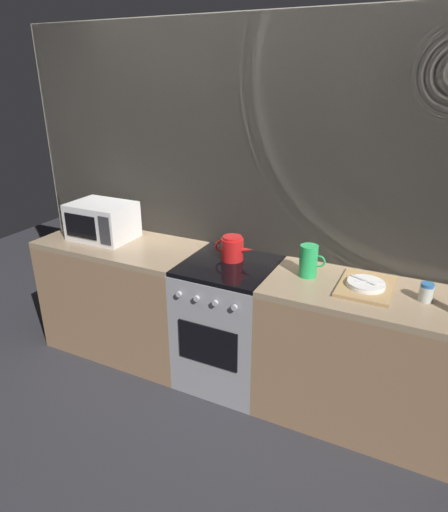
{
  "coord_description": "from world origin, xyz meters",
  "views": [
    {
      "loc": [
        1.15,
        -2.4,
        2.07
      ],
      "look_at": [
        -0.03,
        0.0,
        0.95
      ],
      "focal_mm": 31.09,
      "sensor_mm": 36.0,
      "label": 1
    }
  ],
  "objects_px": {
    "spice_jar": "(426,292)",
    "kettle": "(232,248)",
    "stove_unit": "(228,323)",
    "microwave": "(102,221)",
    "dish_pile": "(366,285)",
    "pitcher": "(309,261)"
  },
  "relations": [
    {
      "from": "spice_jar",
      "to": "kettle",
      "type": "bearing_deg",
      "value": 177.58
    },
    {
      "from": "stove_unit",
      "to": "spice_jar",
      "type": "bearing_deg",
      "value": 1.23
    },
    {
      "from": "microwave",
      "to": "kettle",
      "type": "xyz_separation_m",
      "value": [
        1.06,
        0.05,
        -0.05
      ]
    },
    {
      "from": "microwave",
      "to": "dish_pile",
      "type": "height_order",
      "value": "microwave"
    },
    {
      "from": "dish_pile",
      "to": "spice_jar",
      "type": "relative_size",
      "value": 3.81
    },
    {
      "from": "dish_pile",
      "to": "spice_jar",
      "type": "bearing_deg",
      "value": -1.63
    },
    {
      "from": "stove_unit",
      "to": "microwave",
      "type": "relative_size",
      "value": 1.96
    },
    {
      "from": "microwave",
      "to": "spice_jar",
      "type": "height_order",
      "value": "microwave"
    },
    {
      "from": "dish_pile",
      "to": "spice_jar",
      "type": "height_order",
      "value": "spice_jar"
    },
    {
      "from": "microwave",
      "to": "pitcher",
      "type": "relative_size",
      "value": 2.3
    },
    {
      "from": "pitcher",
      "to": "kettle",
      "type": "bearing_deg",
      "value": 177.43
    },
    {
      "from": "spice_jar",
      "to": "pitcher",
      "type": "bearing_deg",
      "value": 177.7
    },
    {
      "from": "kettle",
      "to": "dish_pile",
      "type": "xyz_separation_m",
      "value": [
        0.88,
        -0.04,
        -0.06
      ]
    },
    {
      "from": "microwave",
      "to": "pitcher",
      "type": "distance_m",
      "value": 1.58
    },
    {
      "from": "pitcher",
      "to": "dish_pile",
      "type": "relative_size",
      "value": 0.5
    },
    {
      "from": "stove_unit",
      "to": "microwave",
      "type": "xyz_separation_m",
      "value": [
        -1.07,
        0.03,
        0.59
      ]
    },
    {
      "from": "microwave",
      "to": "spice_jar",
      "type": "bearing_deg",
      "value": -0.13
    },
    {
      "from": "pitcher",
      "to": "spice_jar",
      "type": "distance_m",
      "value": 0.67
    },
    {
      "from": "spice_jar",
      "to": "dish_pile",
      "type": "bearing_deg",
      "value": 178.37
    },
    {
      "from": "kettle",
      "to": "dish_pile",
      "type": "bearing_deg",
      "value": -2.71
    },
    {
      "from": "stove_unit",
      "to": "kettle",
      "type": "bearing_deg",
      "value": 96.45
    },
    {
      "from": "stove_unit",
      "to": "dish_pile",
      "type": "bearing_deg",
      "value": 2.27
    }
  ]
}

